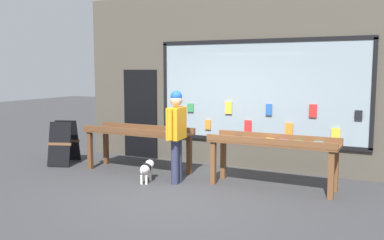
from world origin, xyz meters
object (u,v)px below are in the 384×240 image
Objects in this scene: small_dog at (146,168)px; person_browsing at (176,129)px; display_table_right at (273,147)px; sandwich_board_sign at (64,142)px; display_table_left at (138,136)px.

person_browsing is at bearing -84.51° from small_dog.
display_table_right is 2.40× the size of sandwich_board_sign.
person_browsing is at bearing -164.59° from display_table_right.
display_table_right is (2.84, 0.00, -0.00)m from display_table_left.
display_table_left is 1.91m from sandwich_board_sign.
small_dog is (-2.23, -0.66, -0.48)m from display_table_right.
person_browsing is 1.80× the size of sandwich_board_sign.
person_browsing is (-1.69, -0.47, 0.27)m from display_table_right.
sandwich_board_sign is at bearing -178.29° from display_table_right.
small_dog is (0.61, -0.66, -0.48)m from display_table_left.
sandwich_board_sign is (-2.50, 0.52, 0.22)m from small_dog.
display_table_left is at bearing -16.00° from sandwich_board_sign.
sandwich_board_sign is (-3.03, 0.33, -0.53)m from person_browsing.
display_table_left is 2.40× the size of sandwich_board_sign.
small_dog is at bearing -163.45° from display_table_right.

